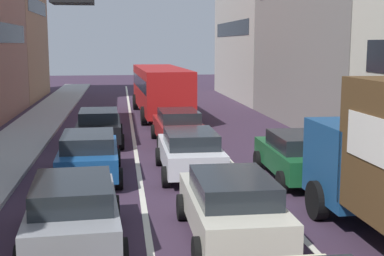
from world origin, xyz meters
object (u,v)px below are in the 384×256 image
at_px(hatchback_centre_lane_third, 190,151).
at_px(sedan_right_lane_behind_truck, 298,155).
at_px(wagon_left_lane_second, 74,210).
at_px(sedan_left_lane_fourth, 99,126).
at_px(bus_mid_queue_primary, 160,87).
at_px(coupe_centre_lane_fourth, 178,126).
at_px(sedan_left_lane_third, 89,154).
at_px(sedan_centre_lane_second, 231,205).

xyz_separation_m(hatchback_centre_lane_third, sedan_right_lane_behind_truck, (3.31, -1.04, 0.00)).
distance_m(wagon_left_lane_second, hatchback_centre_lane_third, 6.72).
relative_size(sedan_left_lane_fourth, bus_mid_queue_primary, 0.41).
height_order(coupe_centre_lane_fourth, bus_mid_queue_primary, bus_mid_queue_primary).
xyz_separation_m(wagon_left_lane_second, bus_mid_queue_primary, (3.35, 20.19, 0.96)).
distance_m(sedan_left_lane_third, sedan_right_lane_behind_truck, 6.65).
bearing_deg(coupe_centre_lane_fourth, sedan_centre_lane_second, 178.10).
distance_m(wagon_left_lane_second, coupe_centre_lane_fourth, 11.88).
bearing_deg(hatchback_centre_lane_third, coupe_centre_lane_fourth, -1.87).
bearing_deg(sedan_right_lane_behind_truck, bus_mid_queue_primary, 13.08).
bearing_deg(wagon_left_lane_second, sedan_centre_lane_second, -94.76).
xyz_separation_m(hatchback_centre_lane_third, sedan_left_lane_third, (-3.26, -0.04, 0.00)).
bearing_deg(wagon_left_lane_second, sedan_right_lane_behind_truck, -56.90).
bearing_deg(sedan_right_lane_behind_truck, coupe_centre_lane_fourth, 26.78).
distance_m(hatchback_centre_lane_third, sedan_left_lane_fourth, 6.78).
relative_size(coupe_centre_lane_fourth, sedan_right_lane_behind_truck, 1.00).
distance_m(sedan_centre_lane_second, hatchback_centre_lane_third, 5.97).
distance_m(hatchback_centre_lane_third, sedan_left_lane_third, 3.26).
height_order(sedan_left_lane_fourth, bus_mid_queue_primary, bus_mid_queue_primary).
bearing_deg(wagon_left_lane_second, bus_mid_queue_primary, -12.80).
bearing_deg(sedan_centre_lane_second, coupe_centre_lane_fourth, -0.15).
xyz_separation_m(sedan_left_lane_third, sedan_right_lane_behind_truck, (6.58, -1.00, 0.00)).
bearing_deg(sedan_left_lane_fourth, sedan_right_lane_behind_truck, -138.52).
height_order(sedan_left_lane_third, bus_mid_queue_primary, bus_mid_queue_primary).
relative_size(sedan_left_lane_fourth, sedan_right_lane_behind_truck, 1.00).
relative_size(sedan_centre_lane_second, wagon_left_lane_second, 0.98).
xyz_separation_m(hatchback_centre_lane_third, sedan_left_lane_fourth, (-3.17, 5.99, 0.00)).
height_order(sedan_left_lane_third, sedan_right_lane_behind_truck, same).
height_order(hatchback_centre_lane_third, sedan_left_lane_third, same).
distance_m(wagon_left_lane_second, bus_mid_queue_primary, 20.49).
bearing_deg(sedan_left_lane_third, coupe_centre_lane_fourth, -33.44).
bearing_deg(bus_mid_queue_primary, sedan_centre_lane_second, 177.94).
bearing_deg(wagon_left_lane_second, sedan_left_lane_fourth, -3.72).
xyz_separation_m(sedan_left_lane_third, bus_mid_queue_primary, (3.37, 14.35, 0.96)).
relative_size(hatchback_centre_lane_third, sedan_left_lane_third, 0.99).
height_order(sedan_left_lane_third, coupe_centre_lane_fourth, same).
distance_m(sedan_left_lane_third, sedan_left_lane_fourth, 6.03).
bearing_deg(hatchback_centre_lane_third, sedan_left_lane_third, 90.95).
height_order(hatchback_centre_lane_third, sedan_right_lane_behind_truck, same).
distance_m(sedan_centre_lane_second, sedan_right_lane_behind_truck, 5.87).
bearing_deg(bus_mid_queue_primary, sedan_right_lane_behind_truck, -170.32).
height_order(sedan_centre_lane_second, sedan_left_lane_third, same).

